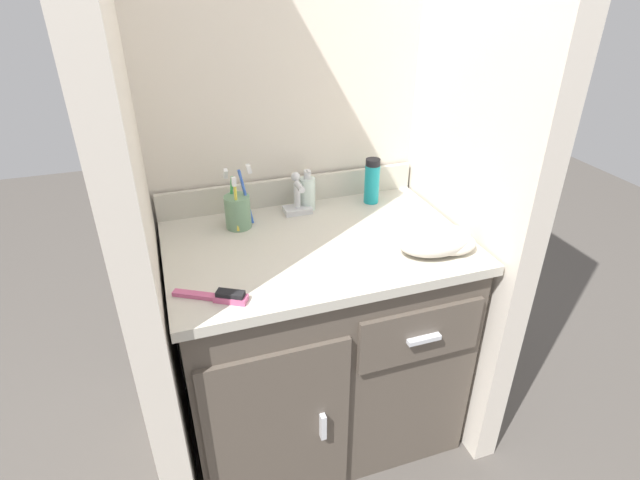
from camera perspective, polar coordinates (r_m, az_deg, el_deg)
The scene contains 12 objects.
ground_plane at distance 1.98m, azimuth -0.29°, elevation -19.77°, with size 6.00×6.00×0.00m, color #4C4742.
wall_back at distance 1.67m, azimuth -4.26°, elevation 15.63°, with size 1.07×0.08×2.20m, color beige.
wall_left at distance 1.30m, azimuth -22.00°, elevation 9.47°, with size 0.08×0.67×2.20m, color beige.
wall_right at distance 1.57m, azimuth 17.48°, elevation 13.51°, with size 0.08×0.67×2.20m, color beige.
vanity at distance 1.69m, azimuth -0.33°, elevation -10.93°, with size 0.89×0.61×0.76m.
backsplash at distance 1.71m, azimuth -3.40°, elevation 5.68°, with size 0.89×0.02×0.09m.
sink_faucet at distance 1.64m, azimuth -2.61°, elevation 4.67°, with size 0.09×0.09×0.14m.
toothbrush_cup at distance 1.56m, azimuth -9.38°, elevation 3.37°, with size 0.09×0.11×0.20m.
soap_dispenser at distance 1.66m, azimuth -1.44°, elevation 5.44°, with size 0.05×0.05×0.14m.
shaving_cream_can at distance 1.71m, azimuth 5.96°, elevation 6.70°, with size 0.05×0.05×0.16m.
hairbrush at distance 1.26m, azimuth -11.33°, elevation -6.33°, with size 0.18×0.12×0.03m.
hand_towel at distance 1.46m, azimuth 13.47°, elevation -0.12°, with size 0.23×0.14×0.07m.
Camera 1 is at (-0.40, -1.23, 1.49)m, focal length 28.00 mm.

